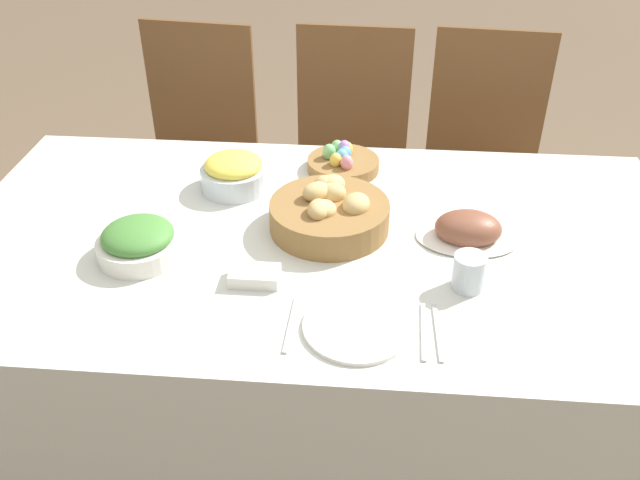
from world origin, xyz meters
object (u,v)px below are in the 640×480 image
object	(u,v)px
chair_far_center	(349,160)
ham_platter	(468,230)
bread_basket	(330,212)
green_salad_bowl	(139,242)
chair_far_left	(196,154)
butter_dish	(255,276)
spoon	(438,332)
egg_basket	(343,162)
dinner_plate	(357,327)
chair_far_right	(481,165)
fork	(291,324)
pineapple_bowl	(234,173)
knife	(423,331)
drinking_cup	(469,272)

from	to	relation	value
chair_far_center	ham_platter	xyz separation A→B (m)	(0.33, -0.82, 0.24)
bread_basket	green_salad_bowl	xyz separation A→B (m)	(-0.45, -0.16, -0.00)
chair_far_left	butter_dish	bearing A→B (deg)	-61.88
chair_far_left	spoon	distance (m)	1.46
chair_far_left	ham_platter	bearing A→B (deg)	-35.16
egg_basket	dinner_plate	distance (m)	0.71
green_salad_bowl	dinner_plate	distance (m)	0.58
chair_far_center	egg_basket	size ratio (longest dim) A/B	4.66
chair_far_center	dinner_plate	bearing A→B (deg)	-84.00
chair_far_right	ham_platter	xyz separation A→B (m)	(-0.16, -0.82, 0.24)
ham_platter	green_salad_bowl	xyz separation A→B (m)	(-0.80, -0.14, 0.01)
egg_basket	fork	bearing A→B (deg)	-95.70
chair_far_left	fork	xyz separation A→B (m)	(0.51, -1.18, 0.21)
bread_basket	egg_basket	distance (m)	0.32
pineapple_bowl	spoon	size ratio (longest dim) A/B	1.05
butter_dish	egg_basket	bearing A→B (deg)	73.05
bread_basket	pineapple_bowl	distance (m)	0.34
fork	knife	size ratio (longest dim) A/B	1.00
ham_platter	dinner_plate	xyz separation A→B (m)	(-0.27, -0.36, -0.02)
bread_basket	dinner_plate	size ratio (longest dim) A/B	1.33
egg_basket	green_salad_bowl	distance (m)	0.68
chair_far_right	drinking_cup	xyz separation A→B (m)	(-0.18, -1.02, 0.25)
egg_basket	spoon	xyz separation A→B (m)	(0.24, -0.71, -0.02)
chair_far_right	green_salad_bowl	bearing A→B (deg)	-129.59
chair_far_center	drinking_cup	size ratio (longest dim) A/B	11.51
egg_basket	pineapple_bowl	distance (m)	0.33
drinking_cup	pineapple_bowl	bearing A→B (deg)	146.41
bread_basket	knife	size ratio (longest dim) A/B	1.70
chair_far_left	butter_dish	xyz separation A→B (m)	(0.41, -1.04, 0.23)
bread_basket	green_salad_bowl	distance (m)	0.48
chair_far_left	fork	bearing A→B (deg)	-60.03
pineapple_bowl	butter_dish	bearing A→B (deg)	-73.44
egg_basket	dinner_plate	xyz separation A→B (m)	(0.07, -0.71, -0.02)
ham_platter	dinner_plate	bearing A→B (deg)	-126.17
chair_far_right	egg_basket	distance (m)	0.73
spoon	butter_dish	bearing A→B (deg)	159.10
ham_platter	butter_dish	world-z (taller)	ham_platter
fork	butter_dish	world-z (taller)	butter_dish
egg_basket	knife	xyz separation A→B (m)	(0.21, -0.71, -0.02)
fork	ham_platter	bearing A→B (deg)	43.45
chair_far_left	knife	world-z (taller)	chair_far_left
chair_far_left	spoon	world-z (taller)	chair_far_left
pineapple_bowl	egg_basket	bearing A→B (deg)	24.57
spoon	butter_dish	size ratio (longest dim) A/B	1.57
chair_far_left	chair_far_right	bearing A→B (deg)	6.66
green_salad_bowl	dinner_plate	size ratio (longest dim) A/B	0.89
egg_basket	drinking_cup	xyz separation A→B (m)	(0.32, -0.55, 0.02)
egg_basket	pineapple_bowl	bearing A→B (deg)	-155.43
butter_dish	dinner_plate	bearing A→B (deg)	-30.75
chair_far_right	fork	size ratio (longest dim) A/B	5.50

